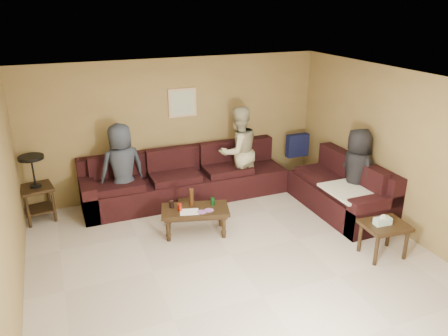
{
  "coord_description": "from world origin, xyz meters",
  "views": [
    {
      "loc": [
        -2.12,
        -4.99,
        3.45
      ],
      "look_at": [
        0.25,
        0.85,
        1.0
      ],
      "focal_mm": 35.0,
      "sensor_mm": 36.0,
      "label": 1
    }
  ],
  "objects_px": {
    "person_left": "(122,169)",
    "person_right": "(356,173)",
    "side_table_right": "(384,228)",
    "waste_bin": "(185,207)",
    "sectional_sofa": "(239,186)",
    "person_middle": "(238,151)",
    "coffee_table": "(195,212)",
    "end_table_left": "(36,187)"
  },
  "relations": [
    {
      "from": "person_left",
      "to": "person_middle",
      "type": "bearing_deg",
      "value": 168.19
    },
    {
      "from": "end_table_left",
      "to": "person_left",
      "type": "xyz_separation_m",
      "value": [
        1.38,
        -0.2,
        0.19
      ]
    },
    {
      "from": "person_left",
      "to": "person_middle",
      "type": "xyz_separation_m",
      "value": [
        2.11,
        -0.06,
        0.05
      ]
    },
    {
      "from": "sectional_sofa",
      "to": "person_right",
      "type": "bearing_deg",
      "value": -34.5
    },
    {
      "from": "end_table_left",
      "to": "side_table_right",
      "type": "distance_m",
      "value": 5.44
    },
    {
      "from": "person_middle",
      "to": "person_right",
      "type": "bearing_deg",
      "value": 122.1
    },
    {
      "from": "side_table_right",
      "to": "coffee_table",
      "type": "bearing_deg",
      "value": 144.79
    },
    {
      "from": "coffee_table",
      "to": "person_right",
      "type": "height_order",
      "value": "person_right"
    },
    {
      "from": "coffee_table",
      "to": "person_middle",
      "type": "distance_m",
      "value": 1.75
    },
    {
      "from": "waste_bin",
      "to": "coffee_table",
      "type": "bearing_deg",
      "value": -93.99
    },
    {
      "from": "end_table_left",
      "to": "waste_bin",
      "type": "distance_m",
      "value": 2.46
    },
    {
      "from": "person_left",
      "to": "person_right",
      "type": "xyz_separation_m",
      "value": [
        3.57,
        -1.59,
        -0.02
      ]
    },
    {
      "from": "end_table_left",
      "to": "person_middle",
      "type": "relative_size",
      "value": 0.67
    },
    {
      "from": "coffee_table",
      "to": "side_table_right",
      "type": "xyz_separation_m",
      "value": [
        2.27,
        -1.6,
        0.06
      ]
    },
    {
      "from": "side_table_right",
      "to": "person_middle",
      "type": "height_order",
      "value": "person_middle"
    },
    {
      "from": "coffee_table",
      "to": "sectional_sofa",
      "type": "bearing_deg",
      "value": 34.29
    },
    {
      "from": "waste_bin",
      "to": "person_right",
      "type": "distance_m",
      "value": 2.92
    },
    {
      "from": "person_left",
      "to": "waste_bin",
      "type": "bearing_deg",
      "value": 139.25
    },
    {
      "from": "waste_bin",
      "to": "end_table_left",
      "type": "bearing_deg",
      "value": 162.21
    },
    {
      "from": "sectional_sofa",
      "to": "coffee_table",
      "type": "bearing_deg",
      "value": -145.71
    },
    {
      "from": "person_left",
      "to": "person_middle",
      "type": "relative_size",
      "value": 0.94
    },
    {
      "from": "coffee_table",
      "to": "waste_bin",
      "type": "xyz_separation_m",
      "value": [
        0.05,
        0.66,
        -0.24
      ]
    },
    {
      "from": "side_table_right",
      "to": "person_left",
      "type": "xyz_separation_m",
      "value": [
        -3.15,
        2.81,
        0.35
      ]
    },
    {
      "from": "sectional_sofa",
      "to": "end_table_left",
      "type": "bearing_deg",
      "value": 168.69
    },
    {
      "from": "coffee_table",
      "to": "end_table_left",
      "type": "bearing_deg",
      "value": 148.09
    },
    {
      "from": "waste_bin",
      "to": "person_left",
      "type": "bearing_deg",
      "value": 149.42
    },
    {
      "from": "coffee_table",
      "to": "end_table_left",
      "type": "relative_size",
      "value": 1.01
    },
    {
      "from": "side_table_right",
      "to": "person_middle",
      "type": "bearing_deg",
      "value": 110.69
    },
    {
      "from": "coffee_table",
      "to": "person_middle",
      "type": "relative_size",
      "value": 0.68
    },
    {
      "from": "person_middle",
      "to": "person_left",
      "type": "bearing_deg",
      "value": -13.4
    },
    {
      "from": "end_table_left",
      "to": "person_left",
      "type": "height_order",
      "value": "person_left"
    },
    {
      "from": "sectional_sofa",
      "to": "end_table_left",
      "type": "xyz_separation_m",
      "value": [
        -3.33,
        0.67,
        0.26
      ]
    },
    {
      "from": "side_table_right",
      "to": "person_left",
      "type": "relative_size",
      "value": 0.42
    },
    {
      "from": "person_middle",
      "to": "person_right",
      "type": "distance_m",
      "value": 2.12
    },
    {
      "from": "sectional_sofa",
      "to": "person_left",
      "type": "relative_size",
      "value": 2.98
    },
    {
      "from": "waste_bin",
      "to": "person_middle",
      "type": "xyz_separation_m",
      "value": [
        1.19,
        0.48,
        0.7
      ]
    },
    {
      "from": "coffee_table",
      "to": "person_middle",
      "type": "height_order",
      "value": "person_middle"
    },
    {
      "from": "coffee_table",
      "to": "person_left",
      "type": "bearing_deg",
      "value": 125.83
    },
    {
      "from": "sectional_sofa",
      "to": "side_table_right",
      "type": "bearing_deg",
      "value": -62.95
    },
    {
      "from": "waste_bin",
      "to": "person_left",
      "type": "distance_m",
      "value": 1.25
    },
    {
      "from": "side_table_right",
      "to": "waste_bin",
      "type": "height_order",
      "value": "side_table_right"
    },
    {
      "from": "end_table_left",
      "to": "waste_bin",
      "type": "relative_size",
      "value": 4.27
    }
  ]
}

